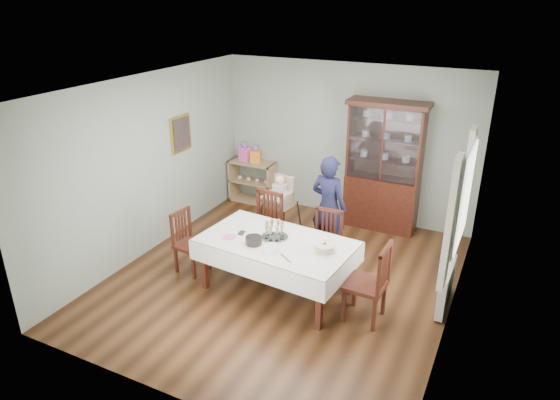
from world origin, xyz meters
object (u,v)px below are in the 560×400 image
Objects in this scene: woman at (329,207)px; high_chair at (280,215)px; chair_far_right at (324,257)px; chair_end_left at (192,254)px; chair_far_left at (263,241)px; dining_table at (277,266)px; chair_end_right at (366,297)px; gift_bag_pink at (245,153)px; china_cabinet at (384,165)px; birthday_cake at (325,248)px; gift_bag_orange at (255,155)px; champagne_tray at (275,233)px; sideboard at (253,181)px.

woman is 1.45× the size of high_chair.
woman is at bearing 105.40° from chair_far_right.
chair_far_right reaches higher than chair_end_left.
high_chair reaches higher than chair_far_left.
dining_table is 1.32× the size of woman.
high_chair is at bearing -18.31° from chair_end_left.
chair_end_right is (2.60, -0.01, 0.04)m from chair_end_left.
chair_end_left is 2.80m from gift_bag_pink.
woman is at bearing -109.03° from china_cabinet.
chair_far_left is at bearing -123.20° from china_cabinet.
woman is 1.34m from birthday_cake.
gift_bag_pink is (-1.40, 1.91, 0.65)m from chair_far_left.
chair_far_right is at bearing -25.41° from high_chair.
gift_bag_orange is (-1.17, 1.91, 0.63)m from chair_far_left.
chair_end_left is 1.40m from champagne_tray.
china_cabinet reaches higher than chair_end_right.
dining_table is at bearing -121.77° from chair_far_right.
china_cabinet is 3.44m from chair_end_left.
champagne_tray is at bearing -94.25° from chair_end_right.
gift_bag_orange reaches higher than high_chair.
chair_end_left is 2.76m from gift_bag_orange.
gift_bag_pink is at bearing 147.30° from high_chair.
woman is at bearing -140.78° from chair_end_right.
gift_bag_pink is at bearing 179.97° from china_cabinet.
gift_bag_pink is (-0.62, 2.64, 0.69)m from chair_end_left.
chair_far_right is 0.79m from woman.
dining_table is 0.96× the size of china_cabinet.
chair_end_left is 2.50× the size of gift_bag_pink.
china_cabinet is 2.60m from birthday_cake.
chair_end_left is (-1.34, -0.06, -0.11)m from dining_table.
chair_far_left is (1.25, -1.93, -0.09)m from sideboard.
birthday_cake is 0.82× the size of gift_bag_pink.
woman is (-1.03, 1.34, 0.48)m from chair_end_right.
woman is 4.40× the size of champagne_tray.
dining_table is 3.17m from sideboard.
chair_end_right is at bearing -77.81° from china_cabinet.
high_chair is at bearing 114.53° from dining_table.
china_cabinet reaches higher than gift_bag_pink.
birthday_cake reaches higher than chair_end_left.
china_cabinet reaches higher than chair_end_left.
champagne_tray is 3.02m from gift_bag_orange.
china_cabinet is 1.43m from woman.
china_cabinet is at bearing 89.64° from birthday_cake.
sideboard is at bearing 133.64° from birthday_cake.
sideboard is 2.48m from woman.
champagne_tray reaches higher than dining_table.
high_chair is 1.69m from gift_bag_orange.
chair_far_left reaches higher than chair_end_left.
chair_end_left is (-2.03, -2.64, -0.85)m from china_cabinet.
chair_end_right is 1.75m from woman.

